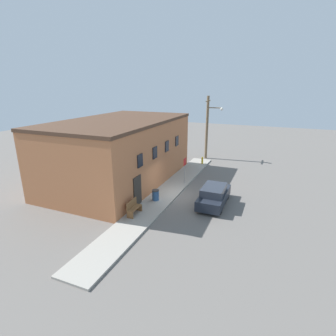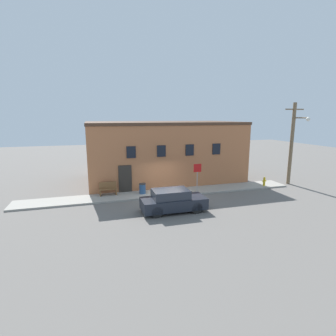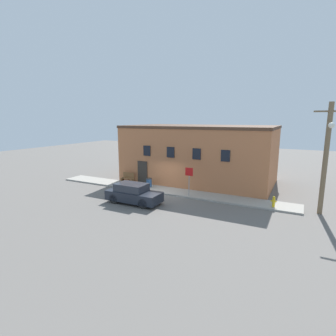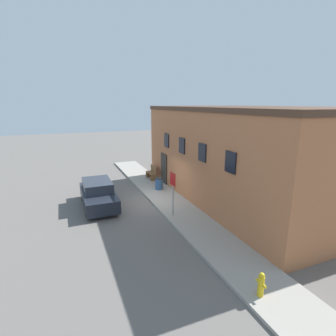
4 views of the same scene
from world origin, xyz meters
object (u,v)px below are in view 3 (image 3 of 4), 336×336
Objects in this scene: bench at (128,178)px; utility_pole at (326,156)px; fire_hydrant at (274,202)px; stop_sign at (189,176)px; trash_bin at (149,183)px; parked_car at (133,194)px.

bench is 15.83m from utility_pole.
stop_sign is (-6.14, -0.13, 1.14)m from fire_hydrant.
utility_pole is at bearing -2.89° from bench.
bench is at bearing 175.39° from fire_hydrant.
trash_bin is at bearing 178.20° from utility_pole.
fire_hydrant is 0.19× the size of parked_car.
trash_bin reaches higher than fire_hydrant.
stop_sign is 4.47m from parked_car.
trash_bin is at bearing -8.49° from bench.
utility_pole is (2.74, 0.25, 3.24)m from fire_hydrant.
bench reaches higher than trash_bin.
stop_sign reaches higher than parked_car.
utility_pole reaches higher than stop_sign.
parked_car is at bearing -74.12° from trash_bin.
utility_pole reaches higher than parked_car.
bench is at bearing 129.84° from parked_car.
utility_pole is (15.48, -0.78, 3.17)m from bench.
stop_sign reaches higher than fire_hydrant.
parked_car is at bearing -163.15° from utility_pole.
bench is (-6.61, 1.16, -1.08)m from stop_sign.
trash_bin is (-4.10, 0.79, -1.13)m from stop_sign.
trash_bin is 0.19× the size of parked_car.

